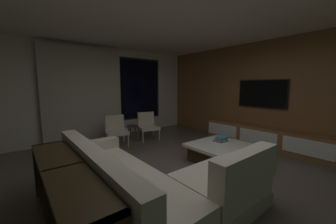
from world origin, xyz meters
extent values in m
plane|color=#564C44|center=(0.00, 0.00, 0.00)|extent=(9.20, 9.20, 0.00)
cube|color=silver|center=(0.00, 3.66, 1.35)|extent=(6.60, 0.12, 2.70)
cube|color=black|center=(1.30, 3.60, 1.45)|extent=(1.52, 0.02, 2.02)
cube|color=black|center=(1.30, 3.58, 1.45)|extent=(1.40, 0.03, 1.90)
cube|color=#BCB5A3|center=(-0.55, 3.48, 1.30)|extent=(2.10, 0.12, 2.60)
cube|color=brown|center=(3.06, 0.00, 1.35)|extent=(0.12, 7.80, 2.70)
plane|color=silver|center=(0.00, 0.00, 2.70)|extent=(8.20, 8.20, 0.00)
cube|color=#B1A997|center=(-1.08, 0.08, 0.09)|extent=(0.90, 2.50, 0.18)
cube|color=beige|center=(-1.08, 0.08, 0.30)|extent=(0.86, 2.42, 0.24)
cube|color=beige|center=(-1.43, 0.08, 0.62)|extent=(0.20, 2.50, 0.40)
cube|color=beige|center=(-1.08, 1.23, 0.51)|extent=(0.90, 0.20, 0.18)
cube|color=#B1A997|center=(-0.10, -0.72, 0.09)|extent=(1.10, 0.90, 0.18)
cube|color=beige|center=(-0.10, -0.72, 0.30)|extent=(1.07, 0.86, 0.24)
cube|color=beige|center=(-0.10, -1.07, 0.62)|extent=(1.10, 0.20, 0.40)
cube|color=beige|center=(-1.31, 0.63, 0.58)|extent=(0.10, 0.36, 0.36)
cube|color=#B2A893|center=(-1.31, -0.22, 0.58)|extent=(0.10, 0.36, 0.36)
cube|color=#332714|center=(1.15, 0.13, 0.15)|extent=(1.00, 1.00, 0.30)
cube|color=white|center=(1.15, 0.13, 0.33)|extent=(1.16, 1.16, 0.06)
cube|color=purple|center=(1.34, 0.31, 0.37)|extent=(0.27, 0.22, 0.02)
cube|color=#70BF6F|center=(1.33, 0.29, 0.40)|extent=(0.22, 0.20, 0.03)
cube|color=#3A704E|center=(1.34, 0.29, 0.42)|extent=(0.25, 0.17, 0.03)
cube|color=teal|center=(1.35, 0.28, 0.46)|extent=(0.21, 0.17, 0.03)
cylinder|color=#B2ADA0|center=(1.05, 2.16, 0.18)|extent=(0.04, 0.04, 0.36)
cylinder|color=#B2ADA0|center=(0.58, 2.28, 0.18)|extent=(0.04, 0.04, 0.36)
cylinder|color=#B2ADA0|center=(1.17, 2.64, 0.18)|extent=(0.04, 0.04, 0.36)
cylinder|color=#B2ADA0|center=(0.71, 2.76, 0.18)|extent=(0.04, 0.04, 0.36)
cube|color=beige|center=(0.88, 2.46, 0.36)|extent=(0.66, 0.68, 0.08)
cube|color=beige|center=(0.94, 2.69, 0.59)|extent=(0.49, 0.20, 0.38)
cylinder|color=#B2ADA0|center=(0.10, 2.20, 0.18)|extent=(0.04, 0.04, 0.36)
cylinder|color=#B2ADA0|center=(-0.37, 2.30, 0.18)|extent=(0.04, 0.04, 0.36)
cylinder|color=#B2ADA0|center=(0.21, 2.68, 0.18)|extent=(0.04, 0.04, 0.36)
cylinder|color=#B2ADA0|center=(-0.26, 2.79, 0.18)|extent=(0.04, 0.04, 0.36)
cube|color=beige|center=(-0.08, 2.49, 0.36)|extent=(0.65, 0.67, 0.08)
cube|color=beige|center=(-0.03, 2.73, 0.59)|extent=(0.49, 0.19, 0.38)
cylinder|color=#333338|center=(0.30, 2.55, 0.23)|extent=(0.03, 0.03, 0.46)
cylinder|color=#333338|center=(0.50, 2.55, 0.23)|extent=(0.03, 0.03, 0.46)
cylinder|color=#333338|center=(0.40, 2.65, 0.23)|extent=(0.03, 0.03, 0.46)
cylinder|color=#333338|center=(0.40, 2.55, 0.45)|extent=(0.32, 0.32, 0.02)
cube|color=brown|center=(2.78, 0.10, 0.26)|extent=(0.44, 3.10, 0.52)
cube|color=white|center=(2.55, -0.94, 0.29)|extent=(0.02, 0.93, 0.33)
cube|color=white|center=(2.55, 0.10, 0.29)|extent=(0.02, 0.93, 0.33)
cube|color=white|center=(2.55, 1.15, 0.29)|extent=(0.02, 0.93, 0.33)
cube|color=#352214|center=(2.74, -0.75, 0.12)|extent=(0.33, 0.68, 0.19)
cube|color=purple|center=(2.74, -1.01, 0.11)|extent=(0.03, 0.04, 0.17)
cube|color=#977CB8|center=(2.74, -0.84, 0.12)|extent=(0.03, 0.04, 0.19)
cube|color=#7BCD91|center=(2.74, -0.67, 0.10)|extent=(0.03, 0.04, 0.15)
cube|color=slate|center=(2.74, -0.49, 0.10)|extent=(0.03, 0.04, 0.15)
cube|color=black|center=(2.95, 0.25, 1.35)|extent=(0.04, 1.24, 0.72)
cube|color=black|center=(2.95, 0.25, 1.35)|extent=(0.05, 1.20, 0.68)
cube|color=#332714|center=(-1.75, -0.02, 0.72)|extent=(0.40, 2.10, 0.04)
cube|color=#332714|center=(-1.75, -0.02, 0.14)|extent=(0.38, 2.04, 0.03)
cube|color=#332714|center=(-1.75, 1.01, 0.37)|extent=(0.40, 0.04, 0.74)
cube|color=#332714|center=(-1.75, -0.02, 0.37)|extent=(0.38, 0.03, 0.74)
cube|color=white|center=(-1.75, -0.23, 0.27)|extent=(0.18, 0.04, 0.23)
cube|color=silver|center=(-1.75, -0.02, 0.28)|extent=(0.18, 0.04, 0.25)
cube|color=silver|center=(-1.75, 0.19, 0.27)|extent=(0.18, 0.04, 0.22)
cube|color=silver|center=(-1.75, 0.40, 0.27)|extent=(0.18, 0.04, 0.22)
cube|color=silver|center=(-1.76, 0.61, 0.27)|extent=(0.18, 0.04, 0.22)
cube|color=white|center=(-1.75, 0.82, 0.28)|extent=(0.18, 0.04, 0.25)
camera|label=1|loc=(-2.10, -2.13, 1.55)|focal=20.63mm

